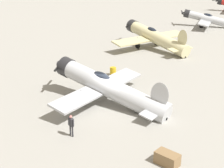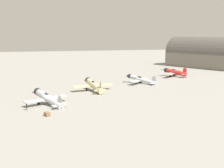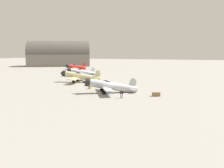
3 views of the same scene
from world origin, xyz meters
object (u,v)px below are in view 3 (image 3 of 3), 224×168
at_px(airplane_foreground, 110,86).
at_px(fuel_drum, 90,87).
at_px(ground_crew_mechanic, 122,93).
at_px(equipment_crate, 156,94).
at_px(airplane_far_line, 81,72).
at_px(airplane_outer_stand, 75,67).
at_px(airplane_mid_apron, 80,76).

relative_size(airplane_foreground, fuel_drum, 13.31).
height_order(airplane_foreground, ground_crew_mechanic, airplane_foreground).
xyz_separation_m(ground_crew_mechanic, equipment_crate, (5.59, 3.98, -0.56)).
distance_m(airplane_foreground, airplane_far_line, 36.80).
bearing_deg(airplane_foreground, airplane_outer_stand, -83.49).
distance_m(airplane_foreground, airplane_mid_apron, 18.54).
bearing_deg(ground_crew_mechanic, fuel_drum, -142.14).
bearing_deg(airplane_outer_stand, fuel_drum, 81.39).
height_order(airplane_far_line, equipment_crate, airplane_far_line).
bearing_deg(airplane_foreground, equipment_crate, 148.39).
relative_size(ground_crew_mechanic, fuel_drum, 1.82).
relative_size(airplane_foreground, airplane_mid_apron, 0.94).
relative_size(airplane_far_line, ground_crew_mechanic, 6.27).
bearing_deg(airplane_outer_stand, equipment_crate, 91.48).
distance_m(airplane_far_line, equipment_crate, 43.45).
xyz_separation_m(airplane_mid_apron, equipment_crate, (22.73, -13.54, -1.24)).
relative_size(airplane_foreground, ground_crew_mechanic, 7.29).
distance_m(airplane_far_line, ground_crew_mechanic, 42.76).
height_order(airplane_outer_stand, ground_crew_mechanic, airplane_outer_stand).
relative_size(airplane_foreground, airplane_far_line, 1.16).
xyz_separation_m(airplane_far_line, fuel_drum, (15.50, -26.37, -0.87)).
bearing_deg(airplane_far_line, airplane_foreground, 82.44).
bearing_deg(fuel_drum, airplane_outer_stand, 121.64).
xyz_separation_m(airplane_mid_apron, airplane_far_line, (-8.33, 16.83, -0.32)).
distance_m(airplane_outer_stand, equipment_crate, 63.64).
bearing_deg(ground_crew_mechanic, airplane_foreground, -152.32).
bearing_deg(airplane_outer_stand, airplane_foreground, 84.71).
height_order(airplane_outer_stand, fuel_drum, airplane_outer_stand).
xyz_separation_m(airplane_foreground, airplane_far_line, (-21.54, 29.84, -0.14)).
relative_size(airplane_far_line, equipment_crate, 6.06).
distance_m(airplane_mid_apron, airplane_outer_stand, 39.21).
bearing_deg(airplane_far_line, equipment_crate, 92.27).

